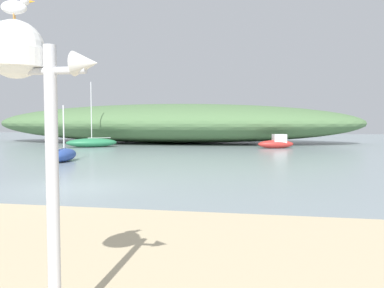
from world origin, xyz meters
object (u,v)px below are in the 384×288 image
sailboat_east_reach (64,155)px  seagull_on_radar (16,6)px  motorboat_west_reach (277,143)px  sailboat_by_sandbar (92,142)px  mast_structure (24,73)px

sailboat_east_reach → seagull_on_radar: bearing=-62.7°
sailboat_east_reach → motorboat_west_reach: bearing=47.4°
sailboat_by_sandbar → sailboat_east_reach: bearing=-72.3°
seagull_on_radar → sailboat_by_sandbar: 31.21m
seagull_on_radar → sailboat_east_reach: seagull_on_radar is taller
seagull_on_radar → motorboat_west_reach: bearing=83.5°
motorboat_west_reach → sailboat_by_sandbar: 15.88m
motorboat_west_reach → mast_structure: bearing=-96.4°
mast_structure → sailboat_by_sandbar: (-12.47, 28.49, -2.31)m
motorboat_west_reach → seagull_on_radar: bearing=-96.5°
seagull_on_radar → sailboat_by_sandbar: sailboat_by_sandbar is taller
mast_structure → motorboat_west_reach: bearing=83.6°
sailboat_east_reach → motorboat_west_reach: 17.85m
mast_structure → seagull_on_radar: bearing=176.3°
mast_structure → motorboat_west_reach: size_ratio=0.94×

